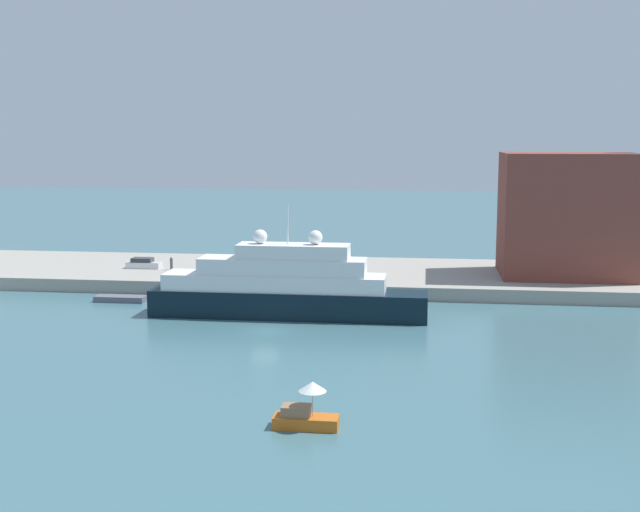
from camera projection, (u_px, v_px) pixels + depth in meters
The scene contains 9 objects.
ground at pixel (265, 331), 77.00m from camera, with size 400.00×400.00×0.00m, color #3D6670.
quay_dock at pixel (307, 275), 103.47m from camera, with size 110.00×22.20×1.54m, color gray.
large_yacht at pixel (284, 288), 82.82m from camera, with size 28.06×4.52×11.38m.
small_motorboat at pixel (306, 412), 51.50m from camera, with size 4.10×1.76×3.03m.
work_barge at pixel (121, 299), 90.81m from camera, with size 5.59×1.90×0.64m, color #595966.
harbor_building at pixel (567, 215), 97.62m from camera, with size 15.33×11.44×14.64m, color brown.
parked_car at pixel (144, 264), 104.04m from camera, with size 4.31×1.81×1.31m.
person_figure at pixel (171, 264), 102.55m from camera, with size 0.36×0.36×1.70m.
mooring_bollard at pixel (306, 280), 93.11m from camera, with size 0.54×0.54×0.87m, color black.
Camera 1 is at (14.97, -73.82, 18.27)m, focal length 46.07 mm.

